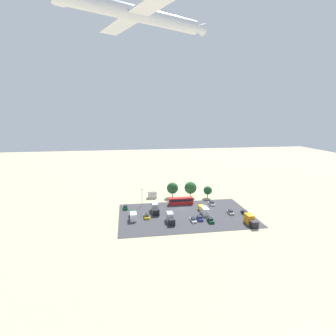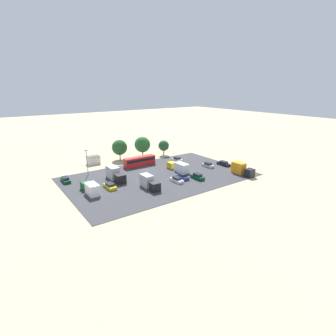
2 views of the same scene
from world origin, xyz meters
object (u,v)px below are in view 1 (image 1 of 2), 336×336
object	(u,v)px
parked_car_3	(245,213)
parked_truck_4	(155,208)
parked_car_1	(212,203)
parked_truck_3	(133,215)
parked_car_4	(200,218)
parked_truck_2	(170,218)
parked_car_0	(147,216)
parked_car_7	(126,207)
shed_building	(152,195)
airplane	(139,14)
parked_truck_1	(250,220)
parked_car_2	(210,220)
bus	(181,201)
parked_car_5	(230,212)
parked_car_6	(193,220)
parked_truck_0	(204,210)

from	to	relation	value
parked_car_3	parked_truck_4	size ratio (longest dim) A/B	0.56
parked_car_1	parked_truck_3	world-z (taller)	parked_truck_3
parked_car_4	parked_truck_2	bearing A→B (deg)	-178.74
parked_car_0	parked_truck_4	size ratio (longest dim) A/B	0.55
parked_car_7	shed_building	bearing A→B (deg)	-134.57
parked_truck_4	airplane	xyz separation A→B (m)	(7.59, 41.25, 60.19)
parked_truck_4	parked_truck_1	bearing A→B (deg)	151.70
parked_truck_2	parked_car_2	bearing A→B (deg)	171.35
bus	parked_car_7	world-z (taller)	bus
parked_car_5	parked_truck_2	world-z (taller)	parked_truck_2
parked_car_2	parked_car_7	size ratio (longest dim) A/B	0.95
airplane	bus	bearing A→B (deg)	132.09
parked_car_1	parked_car_7	distance (m)	38.80
parked_car_0	parked_car_7	bearing A→B (deg)	125.11
airplane	parked_car_7	bearing A→B (deg)	160.26
parked_car_6	parked_car_7	size ratio (longest dim) A/B	0.98
parked_car_2	parked_truck_4	distance (m)	24.08
parked_truck_4	airplane	bearing A→B (deg)	79.58
parked_car_6	parked_truck_1	distance (m)	21.35
parked_truck_3	airplane	bearing A→B (deg)	-87.18
parked_car_7	parked_car_1	bearing A→B (deg)	177.92
shed_building	parked_truck_4	world-z (taller)	parked_truck_4
parked_car_7	parked_car_0	bearing A→B (deg)	125.11
parked_car_2	airplane	size ratio (longest dim) A/B	0.13
bus	parked_car_5	distance (m)	23.19
parked_car_7	parked_truck_4	size ratio (longest dim) A/B	0.54
parked_truck_0	bus	bearing A→B (deg)	120.72
parked_car_2	parked_truck_1	world-z (taller)	parked_truck_1
parked_car_2	parked_truck_0	distance (m)	9.27
bus	parked_truck_3	bearing A→B (deg)	-58.06
shed_building	parked_car_6	distance (m)	34.00
parked_truck_1	parked_truck_3	size ratio (longest dim) A/B	0.91
parked_truck_4	parked_car_1	bearing A→B (deg)	-169.64
parked_car_0	parked_car_4	world-z (taller)	parked_car_4
shed_building	parked_car_2	world-z (taller)	shed_building
bus	parked_car_6	size ratio (longest dim) A/B	2.43
parked_car_6	parked_car_3	bearing A→B (deg)	-171.25
parked_truck_2	parked_truck_3	world-z (taller)	parked_truck_2
parked_car_2	parked_car_5	size ratio (longest dim) A/B	1.01
parked_car_7	parked_truck_0	size ratio (longest dim) A/B	0.52
parked_truck_4	parked_car_0	bearing A→B (deg)	54.17
parked_car_2	parked_truck_1	size ratio (longest dim) A/B	0.60
parked_car_0	parked_truck_4	world-z (taller)	parked_truck_4
bus	parked_car_5	world-z (taller)	bus
parked_car_0	parked_car_6	bearing A→B (deg)	-20.13
bus	parked_truck_1	world-z (taller)	parked_truck_1
parked_car_2	parked_car_7	world-z (taller)	parked_car_2
parked_car_3	airplane	bearing A→B (deg)	-143.28
parked_car_4	airplane	world-z (taller)	airplane
parked_car_1	airplane	distance (m)	83.80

